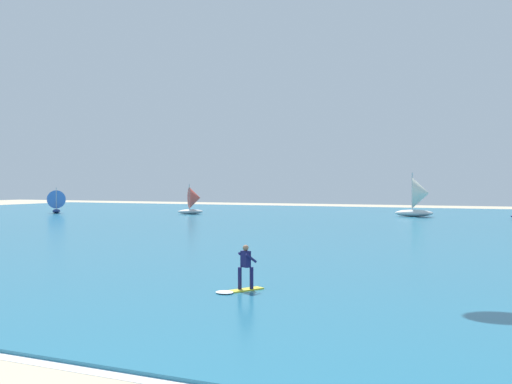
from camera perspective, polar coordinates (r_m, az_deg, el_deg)
ocean at (r=56.05m, az=14.14°, el=-3.31°), size 160.00×90.00×0.10m
shoreline_foam at (r=15.56m, az=-21.83°, el=-14.13°), size 91.62×1.51×0.01m
kitesurfer at (r=21.53m, az=-1.43°, el=-8.03°), size 1.40×1.99×1.67m
sailboat_anchored_offshore at (r=77.21m, az=-6.05°, el=-0.80°), size 3.54×3.44×3.96m
sailboat_trailing at (r=73.13m, az=15.63°, el=-0.42°), size 4.67×4.03×5.31m
sailboat_mid_left at (r=84.21m, az=-18.84°, el=-0.86°), size 2.96×3.12×3.47m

